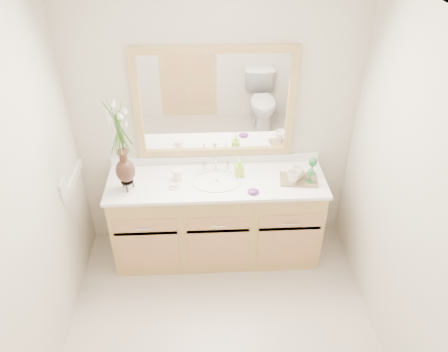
{
  "coord_description": "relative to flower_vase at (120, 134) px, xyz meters",
  "views": [
    {
      "loc": [
        -0.09,
        -1.97,
        2.97
      ],
      "look_at": [
        0.04,
        0.65,
        1.13
      ],
      "focal_mm": 35.0,
      "sensor_mm": 36.0,
      "label": 1
    }
  ],
  "objects": [
    {
      "name": "floor",
      "position": [
        0.73,
        -0.93,
        -1.34
      ],
      "size": [
        2.6,
        2.6,
        0.0
      ],
      "primitive_type": "plane",
      "color": "#C0B3A4",
      "rests_on": "ground"
    },
    {
      "name": "ceiling",
      "position": [
        0.73,
        -0.93,
        1.06
      ],
      "size": [
        2.4,
        2.6,
        0.02
      ],
      "primitive_type": "cube",
      "color": "white",
      "rests_on": "wall_back"
    },
    {
      "name": "wall_back",
      "position": [
        0.73,
        0.37,
        -0.14
      ],
      "size": [
        2.4,
        0.02,
        2.4
      ],
      "primitive_type": "cube",
      "color": "beige",
      "rests_on": "floor"
    },
    {
      "name": "wall_left",
      "position": [
        -0.47,
        -0.93,
        -0.14
      ],
      "size": [
        0.02,
        2.6,
        2.4
      ],
      "primitive_type": "cube",
      "color": "beige",
      "rests_on": "floor"
    },
    {
      "name": "wall_right",
      "position": [
        1.93,
        -0.93,
        -0.14
      ],
      "size": [
        0.02,
        2.6,
        2.4
      ],
      "primitive_type": "cube",
      "color": "beige",
      "rests_on": "floor"
    },
    {
      "name": "vanity",
      "position": [
        0.73,
        0.09,
        -0.94
      ],
      "size": [
        1.8,
        0.55,
        0.8
      ],
      "color": "tan",
      "rests_on": "floor"
    },
    {
      "name": "counter",
      "position": [
        0.73,
        0.09,
        -0.53
      ],
      "size": [
        1.84,
        0.57,
        0.03
      ],
      "primitive_type": "cube",
      "color": "white",
      "rests_on": "vanity"
    },
    {
      "name": "sink",
      "position": [
        0.73,
        0.07,
        -0.56
      ],
      "size": [
        0.38,
        0.34,
        0.23
      ],
      "color": "white",
      "rests_on": "counter"
    },
    {
      "name": "mirror",
      "position": [
        0.73,
        0.35,
        0.06
      ],
      "size": [
        1.32,
        0.04,
        0.97
      ],
      "color": "white",
      "rests_on": "wall_back"
    },
    {
      "name": "switch_plate",
      "position": [
        -0.46,
        -0.16,
        -0.36
      ],
      "size": [
        0.02,
        0.12,
        0.12
      ],
      "primitive_type": "cube",
      "color": "white",
      "rests_on": "wall_left"
    },
    {
      "name": "flower_vase",
      "position": [
        0.0,
        0.0,
        0.0
      ],
      "size": [
        0.18,
        0.18,
        0.75
      ],
      "rotation": [
        0.0,
        0.0,
        0.38
      ],
      "color": "black",
      "rests_on": "counter"
    },
    {
      "name": "tumbler",
      "position": [
        0.4,
        0.11,
        -0.46
      ],
      "size": [
        0.07,
        0.07,
        0.09
      ],
      "primitive_type": "cylinder",
      "color": "#F0E1D0",
      "rests_on": "counter"
    },
    {
      "name": "soap_dish",
      "position": [
        0.37,
        0.0,
        -0.5
      ],
      "size": [
        0.1,
        0.1,
        0.03
      ],
      "color": "#F0E1D0",
      "rests_on": "counter"
    },
    {
      "name": "soap_bottle",
      "position": [
        0.92,
        0.15,
        -0.44
      ],
      "size": [
        0.08,
        0.08,
        0.14
      ],
      "primitive_type": "imported",
      "rotation": [
        0.0,
        0.0,
        0.16
      ],
      "color": "#9FD532",
      "rests_on": "counter"
    },
    {
      "name": "purple_dish",
      "position": [
        1.02,
        -0.11,
        -0.49
      ],
      "size": [
        0.1,
        0.08,
        0.03
      ],
      "primitive_type": "ellipsoid",
      "rotation": [
        0.0,
        0.0,
        -0.07
      ],
      "color": "#5C2369",
      "rests_on": "counter"
    },
    {
      "name": "tray",
      "position": [
        1.42,
        0.05,
        -0.5
      ],
      "size": [
        0.33,
        0.24,
        0.02
      ],
      "primitive_type": "cube",
      "rotation": [
        0.0,
        0.0,
        -0.13
      ],
      "color": "brown",
      "rests_on": "counter"
    },
    {
      "name": "mug_left",
      "position": [
        1.36,
        0.01,
        -0.44
      ],
      "size": [
        0.11,
        0.11,
        0.11
      ],
      "primitive_type": "imported",
      "rotation": [
        0.0,
        0.0,
        -0.06
      ],
      "color": "#F0E1D0",
      "rests_on": "tray"
    },
    {
      "name": "mug_right",
      "position": [
        1.41,
        0.07,
        -0.44
      ],
      "size": [
        0.14,
        0.14,
        0.1
      ],
      "primitive_type": "imported",
      "rotation": [
        0.0,
        0.0,
        0.48
      ],
      "color": "#F0E1D0",
      "rests_on": "tray"
    },
    {
      "name": "goblet_front",
      "position": [
        1.5,
        0.0,
        -0.41
      ],
      "size": [
        0.06,
        0.06,
        0.13
      ],
      "color": "#277538",
      "rests_on": "tray"
    },
    {
      "name": "goblet_back",
      "position": [
        1.54,
        0.12,
        -0.39
      ],
      "size": [
        0.07,
        0.07,
        0.16
      ],
      "color": "#277538",
      "rests_on": "tray"
    }
  ]
}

